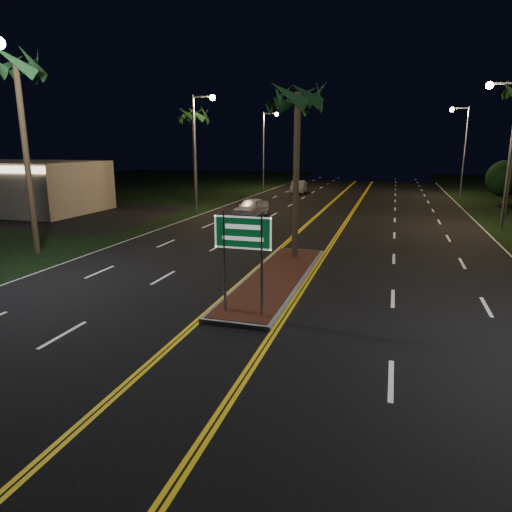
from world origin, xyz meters
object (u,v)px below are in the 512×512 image
at_px(shrub_far, 505,178).
at_px(streetlight_right_far, 462,141).
at_px(car_far, 298,186).
at_px(median_island, 276,278).
at_px(palm_median, 298,97).
at_px(streetlight_left_mid, 199,140).
at_px(streetlight_left_far, 267,141).
at_px(car_near, 251,206).
at_px(commercial_building, 6,186).
at_px(streetlight_right_mid, 505,138).
at_px(highway_sign, 243,242).
at_px(palm_left_near, 16,67).
at_px(palm_left_far, 194,115).

bearing_deg(shrub_far, streetlight_right_far, 117.98).
xyz_separation_m(shrub_far, car_far, (-19.75, 4.57, -1.54)).
height_order(median_island, palm_median, palm_median).
distance_m(streetlight_left_mid, streetlight_left_far, 20.00).
bearing_deg(car_near, streetlight_left_mid, 173.01).
distance_m(car_near, car_far, 17.74).
bearing_deg(car_near, commercial_building, -164.73).
distance_m(streetlight_right_mid, car_near, 17.31).
xyz_separation_m(highway_sign, palm_left_near, (-12.50, 5.20, 6.28)).
relative_size(median_island, streetlight_left_far, 1.14).
bearing_deg(palm_left_far, streetlight_right_mid, -14.37).
height_order(palm_left_near, palm_left_far, palm_left_near).
bearing_deg(palm_left_far, car_far, 61.42).
bearing_deg(palm_left_far, highway_sign, -63.08).
height_order(streetlight_left_far, car_far, streetlight_left_far).
relative_size(streetlight_left_mid, streetlight_left_far, 1.00).
distance_m(commercial_building, palm_left_near, 19.25).
relative_size(streetlight_right_far, palm_left_far, 1.02).
bearing_deg(highway_sign, palm_median, 90.00).
bearing_deg(commercial_building, car_far, 45.75).
relative_size(streetlight_right_mid, car_far, 1.89).
bearing_deg(streetlight_left_far, palm_left_near, -93.00).
xyz_separation_m(streetlight_right_mid, car_far, (-16.57, 18.57, -4.86)).
bearing_deg(streetlight_left_far, streetlight_left_mid, -90.00).
bearing_deg(commercial_building, palm_left_near, -41.61).
bearing_deg(car_far, streetlight_right_mid, -52.68).
distance_m(palm_median, car_near, 15.16).
relative_size(palm_median, car_near, 1.75).
distance_m(median_island, palm_left_far, 25.76).
height_order(commercial_building, car_near, commercial_building).
bearing_deg(commercial_building, car_near, 8.07).
bearing_deg(streetlight_left_far, streetlight_right_mid, -46.03).
xyz_separation_m(commercial_building, car_near, (20.02, 2.84, -1.21)).
height_order(palm_median, car_far, palm_median).
xyz_separation_m(palm_median, car_far, (-5.95, 30.07, -6.48)).
bearing_deg(streetlight_left_mid, commercial_building, -165.39).
bearing_deg(palm_left_far, streetlight_left_far, 82.22).
relative_size(commercial_building, streetlight_left_mid, 1.67).
height_order(streetlight_right_mid, palm_left_near, palm_left_near).
bearing_deg(palm_left_near, palm_median, 11.31).
bearing_deg(palm_median, streetlight_left_mid, 128.17).
bearing_deg(median_island, highway_sign, -90.00).
xyz_separation_m(palm_median, shrub_far, (13.80, 25.50, -4.94)).
height_order(streetlight_right_far, car_near, streetlight_right_far).
height_order(streetlight_left_far, streetlight_right_mid, same).
bearing_deg(streetlight_right_mid, streetlight_right_far, 90.00).
bearing_deg(palm_left_far, car_near, -37.18).
relative_size(palm_median, shrub_far, 2.10).
bearing_deg(palm_median, highway_sign, -90.00).
height_order(palm_left_near, car_far, palm_left_near).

